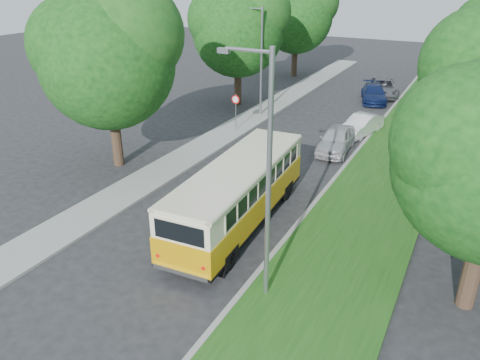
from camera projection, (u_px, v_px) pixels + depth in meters
The scene contains 13 objects.
ground at pixel (196, 230), 19.26m from camera, with size 120.00×120.00×0.00m, color #252528.
curb at pixel (319, 198), 21.75m from camera, with size 0.20×70.00×0.15m, color gray.
grass_verge at pixel (370, 209), 20.77m from camera, with size 4.50×70.00×0.13m, color #1C5115.
sidewalk at pixel (170, 166), 25.28m from camera, with size 2.20×70.00×0.12m, color gray.
treeline at pixel (384, 35), 30.00m from camera, with size 24.27×41.91×9.46m.
lamppost_near at pixel (266, 174), 13.66m from camera, with size 1.71×0.16×8.00m.
lamppost_far at pixel (260, 58), 32.44m from camera, with size 1.71×0.16×7.50m.
warning_sign at pixel (236, 106), 30.10m from camera, with size 0.56×0.10×2.50m.
vintage_bus at pixel (239, 195), 19.11m from camera, with size 2.40×9.32×2.77m, color #DE9E07, non-canonical shape.
car_silver at pixel (336, 140), 27.19m from camera, with size 1.71×4.25×1.45m, color silver.
car_white at pixel (361, 125), 29.98m from camera, with size 1.35×3.87×1.28m, color silver.
car_blue at pixel (374, 94), 37.39m from camera, with size 1.84×4.52×1.31m, color navy.
car_grey at pixel (382, 88), 39.08m from camera, with size 2.30×4.99×1.39m, color slate.
Camera 1 is at (9.30, -13.95, 9.86)m, focal length 35.00 mm.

